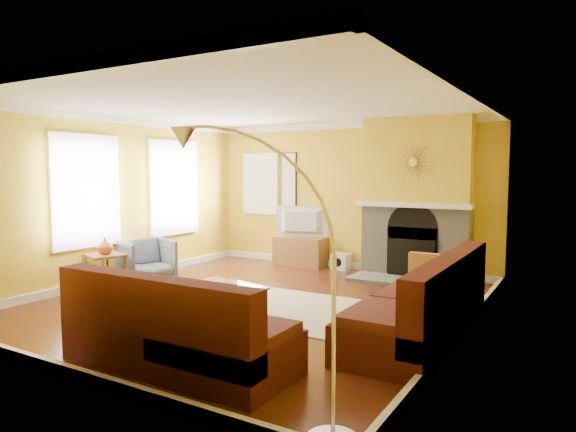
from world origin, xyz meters
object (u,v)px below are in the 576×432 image
Objects in this scene: arc_lamp at (259,278)px; sectional_sofa at (304,292)px; armchair at (146,261)px; coffee_table at (213,303)px; media_console at (300,251)px; side_table at (106,272)px.

sectional_sofa is at bearing 110.48° from arc_lamp.
armchair is (-3.44, 0.93, -0.10)m from sectional_sofa.
armchair is at bearing 154.40° from coffee_table.
side_table is at bearing -115.11° from media_console.
arc_lamp is (1.97, -1.90, 0.86)m from coffee_table.
sectional_sofa is 7.06× the size of side_table.
coffee_table is 3.76m from media_console.
coffee_table is (-1.21, -0.14, -0.25)m from sectional_sofa.
side_table is 4.96m from arc_lamp.
media_console is at bearing 119.93° from sectional_sofa.
arc_lamp is (0.76, -2.04, 0.61)m from sectional_sofa.
arc_lamp is at bearing -103.86° from armchair.
coffee_table is 2.40m from side_table.
armchair reaches higher than coffee_table.
media_console is at bearing 116.64° from arc_lamp.
sectional_sofa is 3.88× the size of coffee_table.
coffee_table is 1.29× the size of armchair.
side_table is (-1.54, -3.30, 0.00)m from media_console.
coffee_table is 1.00× the size of media_console.
sectional_sofa is 3.59m from side_table.
armchair is (-2.23, 1.07, 0.16)m from coffee_table.
arc_lamp reaches higher than armchair.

